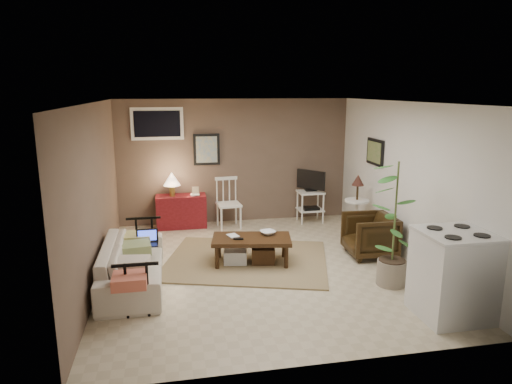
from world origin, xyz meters
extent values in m
plane|color=#C1B293|center=(0.00, 0.00, 0.00)|extent=(5.00, 5.00, 0.00)
cube|color=black|center=(-0.55, 2.48, 1.45)|extent=(0.50, 0.03, 0.60)
cube|color=black|center=(2.23, 1.05, 1.52)|extent=(0.03, 0.60, 0.45)
cube|color=white|center=(-1.45, 2.48, 1.95)|extent=(0.96, 0.03, 0.60)
cube|color=#998559|center=(-0.15, 0.29, 0.01)|extent=(2.86, 2.54, 0.02)
cube|color=#351E0E|center=(-0.10, 0.16, 0.39)|extent=(1.25, 0.79, 0.06)
cylinder|color=#351E0E|center=(-0.64, 0.02, 0.18)|extent=(0.06, 0.06, 0.37)
cylinder|color=#351E0E|center=(0.36, -0.15, 0.18)|extent=(0.06, 0.06, 0.37)
cylinder|color=#351E0E|center=(-0.56, 0.46, 0.18)|extent=(0.06, 0.06, 0.37)
cylinder|color=#351E0E|center=(0.43, 0.29, 0.18)|extent=(0.06, 0.06, 0.37)
cube|color=black|center=(-0.31, 0.10, 0.43)|extent=(0.15, 0.07, 0.02)
cube|color=#452C18|center=(0.07, 0.13, 0.14)|extent=(0.38, 0.35, 0.25)
cube|color=silver|center=(-0.34, 0.20, 0.12)|extent=(0.38, 0.35, 0.21)
imported|color=beige|center=(-1.80, -0.25, 0.39)|extent=(0.58, 1.97, 0.77)
cube|color=black|center=(-1.61, 0.03, 0.45)|extent=(0.30, 0.21, 0.02)
cube|color=black|center=(-1.61, 0.14, 0.55)|extent=(0.30, 0.02, 0.19)
cube|color=blue|center=(-1.61, 0.14, 0.55)|extent=(0.26, 0.00, 0.15)
cube|color=maroon|center=(-1.07, 2.27, 0.31)|extent=(0.93, 0.41, 0.62)
cylinder|color=#B6A346|center=(-1.23, 2.23, 0.72)|extent=(0.10, 0.10, 0.21)
cone|color=beige|center=(-1.23, 2.23, 0.95)|extent=(0.31, 0.31, 0.25)
cube|color=tan|center=(-0.79, 2.29, 0.69)|extent=(0.12, 0.02, 0.16)
cube|color=white|center=(-0.19, 2.07, 0.45)|extent=(0.47, 0.47, 0.04)
cylinder|color=white|center=(-0.36, 1.87, 0.21)|extent=(0.04, 0.04, 0.43)
cylinder|color=white|center=(0.01, 1.91, 0.21)|extent=(0.04, 0.04, 0.43)
cylinder|color=white|center=(-0.39, 2.24, 0.21)|extent=(0.04, 0.04, 0.43)
cylinder|color=white|center=(-0.03, 2.27, 0.21)|extent=(0.04, 0.04, 0.43)
cube|color=white|center=(-0.21, 2.27, 0.92)|extent=(0.43, 0.08, 0.06)
cube|color=white|center=(1.44, 2.15, 0.60)|extent=(0.49, 0.40, 0.04)
cube|color=white|center=(1.44, 2.15, 0.25)|extent=(0.49, 0.40, 0.03)
cylinder|color=white|center=(1.23, 1.98, 0.31)|extent=(0.03, 0.03, 0.62)
cylinder|color=white|center=(1.65, 1.98, 0.31)|extent=(0.03, 0.03, 0.62)
cylinder|color=white|center=(1.23, 2.32, 0.31)|extent=(0.03, 0.03, 0.62)
cylinder|color=white|center=(1.65, 2.32, 0.31)|extent=(0.03, 0.03, 0.62)
cube|color=black|center=(1.44, 2.15, 0.65)|extent=(0.22, 0.12, 0.03)
cube|color=black|center=(1.44, 2.15, 0.85)|extent=(0.44, 0.50, 0.37)
cube|color=tan|center=(1.44, 2.15, 0.85)|extent=(0.35, 0.41, 0.30)
cube|color=black|center=(1.44, 2.10, 0.27)|extent=(0.31, 0.22, 0.09)
cylinder|color=white|center=(1.94, 1.06, 0.02)|extent=(0.30, 0.30, 0.03)
cylinder|color=white|center=(1.94, 1.06, 0.34)|extent=(0.06, 0.06, 0.64)
cylinder|color=white|center=(1.94, 1.06, 0.67)|extent=(0.42, 0.42, 0.03)
cylinder|color=black|center=(1.94, 1.06, 0.83)|extent=(0.04, 0.04, 0.28)
cone|color=#3E2019|center=(1.94, 1.06, 1.04)|extent=(0.21, 0.21, 0.19)
imported|color=black|center=(1.79, 0.16, 0.37)|extent=(0.69, 0.74, 0.74)
cylinder|color=gray|center=(1.61, -0.93, 0.17)|extent=(0.38, 0.38, 0.34)
cylinder|color=#4C602D|center=(1.61, -0.93, 1.01)|extent=(0.03, 0.03, 1.33)
cube|color=silver|center=(1.88, -1.86, 0.49)|extent=(0.77, 0.71, 0.99)
cube|color=silver|center=(1.88, -1.86, 1.00)|extent=(0.79, 0.73, 0.03)
cylinder|color=black|center=(1.70, -2.04, 1.02)|extent=(0.18, 0.18, 0.01)
cylinder|color=black|center=(2.05, -2.04, 1.02)|extent=(0.18, 0.18, 0.01)
cylinder|color=black|center=(1.70, -1.69, 1.02)|extent=(0.18, 0.18, 0.01)
cylinder|color=black|center=(2.05, -1.69, 1.02)|extent=(0.18, 0.18, 0.01)
imported|color=#351E0E|center=(0.17, 0.26, 0.53)|extent=(0.23, 0.11, 0.23)
imported|color=#351E0E|center=(-0.43, 0.25, 0.52)|extent=(0.14, 0.06, 0.20)
imported|color=#351E0E|center=(-0.89, 2.24, 0.73)|extent=(0.16, 0.03, 0.22)
camera|label=1|loc=(-1.26, -6.21, 2.58)|focal=32.00mm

